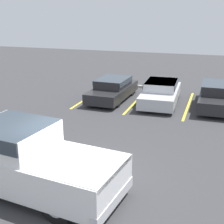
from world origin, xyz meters
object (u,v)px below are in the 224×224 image
(parked_sedan_a, at_px, (113,88))
(parked_sedan_b, at_px, (161,92))
(pickup_truck, at_px, (23,158))
(wheel_stop_curb, at_px, (141,86))
(parked_sedan_c, at_px, (217,95))

(parked_sedan_a, xyz_separation_m, parked_sedan_b, (2.70, 0.10, 0.00))
(pickup_truck, bearing_deg, wheel_stop_curb, 95.44)
(parked_sedan_c, bearing_deg, wheel_stop_curb, -122.15)
(pickup_truck, relative_size, parked_sedan_a, 1.35)
(pickup_truck, height_order, parked_sedan_a, pickup_truck)
(parked_sedan_b, xyz_separation_m, parked_sedan_c, (2.90, 0.24, 0.02))
(pickup_truck, height_order, wheel_stop_curb, pickup_truck)
(parked_sedan_a, distance_m, parked_sedan_b, 2.70)
(parked_sedan_a, bearing_deg, parked_sedan_b, 93.83)
(parked_sedan_a, height_order, wheel_stop_curb, parked_sedan_a)
(parked_sedan_c, xyz_separation_m, wheel_stop_curb, (-4.74, 2.96, -0.60))
(parked_sedan_c, bearing_deg, parked_sedan_a, -86.74)
(parked_sedan_c, distance_m, wheel_stop_curb, 5.62)
(parked_sedan_a, distance_m, wheel_stop_curb, 3.45)
(parked_sedan_a, height_order, parked_sedan_c, parked_sedan_c)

